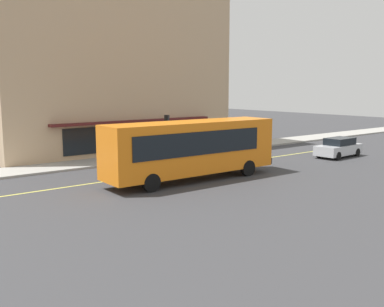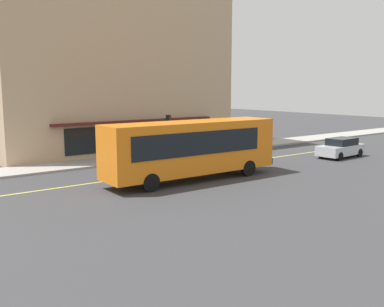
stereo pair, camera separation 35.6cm
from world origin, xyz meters
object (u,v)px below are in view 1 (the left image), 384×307
Objects in this scene: car_silver at (339,148)px; traffic_light at (167,125)px; bus at (192,147)px; pedestrian_mid_block at (205,137)px.

traffic_light is at bearing 143.36° from car_silver.
car_silver is at bearing -36.64° from traffic_light.
bus is 12.61m from pedestrian_mid_block.
bus is 14.57m from car_silver.
pedestrian_mid_block is (5.00, 1.36, -1.41)m from traffic_light.
traffic_light is 5.37m from pedestrian_mid_block.
traffic_light is 1.97× the size of pedestrian_mid_block.
car_silver is at bearing -58.04° from pedestrian_mid_block.
pedestrian_mid_block is at bearing 46.86° from bus.
bus reaches higher than pedestrian_mid_block.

